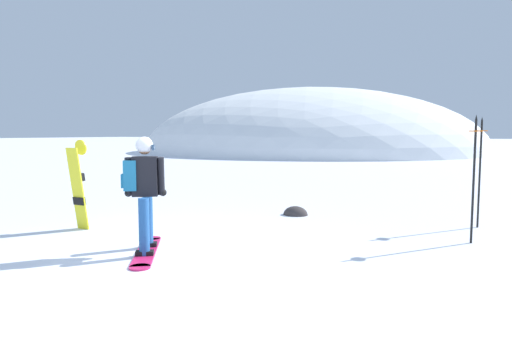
{
  "coord_description": "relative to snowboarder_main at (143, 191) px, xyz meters",
  "views": [
    {
      "loc": [
        3.91,
        -4.66,
        1.76
      ],
      "look_at": [
        -0.18,
        3.17,
        1.0
      ],
      "focal_mm": 30.31,
      "sensor_mm": 36.0,
      "label": 1
    }
  ],
  "objects": [
    {
      "name": "spare_snowboard",
      "position": [
        -2.08,
        0.6,
        -0.08
      ],
      "size": [
        0.28,
        0.25,
        1.65
      ],
      "color": "yellow",
      "rests_on": "ground"
    },
    {
      "name": "piste_marker_near",
      "position": [
        4.3,
        2.85,
        0.25
      ],
      "size": [
        0.2,
        0.2,
        2.06
      ],
      "color": "black",
      "rests_on": "ground"
    },
    {
      "name": "snowboarder_main",
      "position": [
        0.0,
        0.0,
        0.0
      ],
      "size": [
        1.18,
        1.56,
        1.71
      ],
      "color": "#D11E5B",
      "rests_on": "ground"
    },
    {
      "name": "ridge_peak_main",
      "position": [
        -10.46,
        34.27,
        -0.92
      ],
      "size": [
        31.69,
        28.52,
        11.95
      ],
      "color": "white",
      "rests_on": "ground"
    },
    {
      "name": "rock_dark",
      "position": [
        0.87,
        3.77,
        -0.92
      ],
      "size": [
        0.54,
        0.46,
        0.38
      ],
      "color": "#383333",
      "rests_on": "ground"
    },
    {
      "name": "piste_marker_far",
      "position": [
        4.38,
        4.19,
        0.26
      ],
      "size": [
        0.2,
        0.2,
        2.07
      ],
      "color": "black",
      "rests_on": "ground"
    },
    {
      "name": "ground_plane",
      "position": [
        0.48,
        -0.15,
        -0.92
      ],
      "size": [
        300.0,
        300.0,
        0.0
      ],
      "primitive_type": "plane",
      "color": "white"
    }
  ]
}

